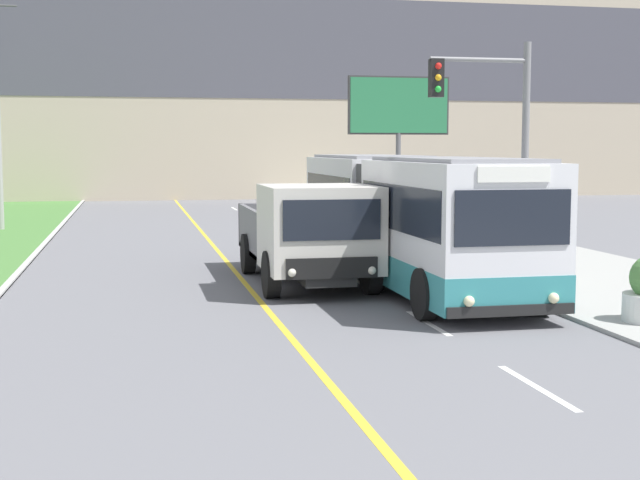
# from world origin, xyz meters

# --- Properties ---
(apartment_block_background) EXTENTS (80.00, 8.04, 18.23)m
(apartment_block_background) POSITION_xyz_m (0.00, 57.07, 9.12)
(apartment_block_background) COLOR #BCAD93
(apartment_block_background) RESTS_ON ground_plane
(city_bus) EXTENTS (2.64, 12.81, 3.07)m
(city_bus) POSITION_xyz_m (3.96, 17.71, 1.56)
(city_bus) COLOR silver
(city_bus) RESTS_ON ground_plane
(dump_truck) EXTENTS (2.56, 6.85, 2.44)m
(dump_truck) POSITION_xyz_m (1.43, 16.90, 1.25)
(dump_truck) COLOR black
(dump_truck) RESTS_ON ground_plane
(traffic_light_mast) EXTENTS (2.28, 0.32, 5.54)m
(traffic_light_mast) POSITION_xyz_m (5.10, 14.86, 3.54)
(traffic_light_mast) COLOR slate
(traffic_light_mast) RESTS_ON ground_plane
(billboard_large) EXTENTS (4.86, 0.24, 6.59)m
(billboard_large) POSITION_xyz_m (9.63, 37.00, 5.00)
(billboard_large) COLOR #59595B
(billboard_large) RESTS_ON ground_plane
(planter_round_second) EXTENTS (1.09, 1.09, 1.25)m
(planter_round_second) POSITION_xyz_m (6.76, 16.75, 0.63)
(planter_round_second) COLOR silver
(planter_round_second) RESTS_ON sidewalk_right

